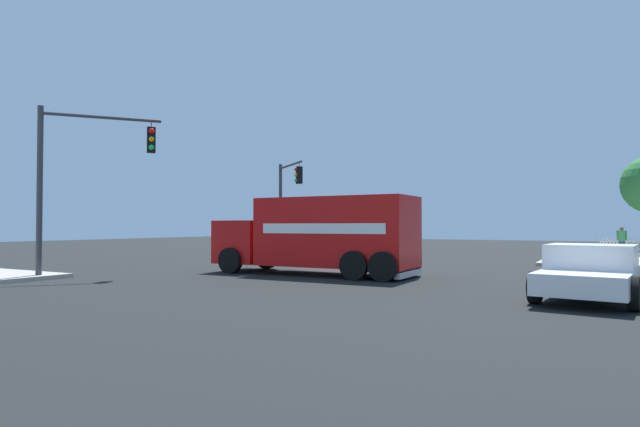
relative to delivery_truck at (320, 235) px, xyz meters
The scene contains 6 objects.
ground_plane 2.27m from the delivery_truck, 80.33° to the right, with size 100.00×100.00×0.00m, color black.
delivery_truck is the anchor object (origin of this frame).
traffic_light_primary 8.96m from the delivery_truck, 36.98° to the left, with size 2.70×3.26×5.89m.
traffic_light_secondary 11.44m from the delivery_truck, 50.82° to the right, with size 3.04×2.47×5.62m.
pickup_white 9.51m from the delivery_truck, 165.95° to the left, with size 2.67×5.37×1.38m.
pedestrian_crossing 20.24m from the delivery_truck, 120.36° to the right, with size 0.53×0.23×1.65m.
Camera 1 is at (-9.85, 18.81, 1.85)m, focal length 29.12 mm.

